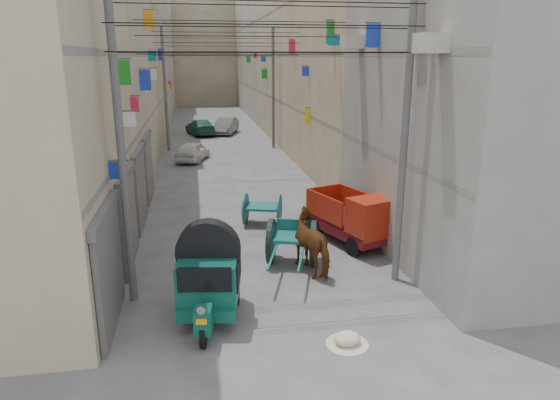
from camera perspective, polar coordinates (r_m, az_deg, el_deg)
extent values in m
cube|color=slate|center=(14.76, -18.48, 3.90)|extent=(0.25, 9.80, 0.18)
cube|color=slate|center=(14.48, -19.55, 15.57)|extent=(0.25, 9.80, 0.18)
cube|color=#A8A090|center=(26.04, -24.26, 14.44)|extent=(8.00, 12.00, 12.00)
cube|color=slate|center=(25.57, -15.01, 8.96)|extent=(0.25, 11.76, 0.18)
cube|color=slate|center=(25.40, -15.51, 15.68)|extent=(0.25, 11.76, 0.18)
cube|color=#B0A98B|center=(38.80, -19.74, 16.43)|extent=(8.00, 14.00, 14.00)
cube|color=slate|center=(38.48, -13.41, 11.24)|extent=(0.25, 13.72, 0.18)
cube|color=slate|center=(38.37, -13.70, 15.70)|extent=(0.25, 13.72, 0.18)
cube|color=slate|center=(38.50, -14.01, 20.16)|extent=(0.25, 13.72, 0.18)
cube|color=gray|center=(52.66, -17.10, 15.08)|extent=(8.00, 14.00, 11.80)
cube|color=slate|center=(52.43, -12.56, 12.43)|extent=(0.25, 13.72, 0.18)
cube|color=slate|center=(52.35, -12.76, 15.71)|extent=(0.25, 13.72, 0.18)
cube|color=slate|center=(52.45, -12.97, 18.98)|extent=(0.25, 13.72, 0.18)
cube|color=tan|center=(65.60, -15.79, 15.96)|extent=(8.00, 12.00, 13.50)
cube|color=slate|center=(65.41, -12.09, 13.09)|extent=(0.25, 11.76, 0.18)
cube|color=slate|center=(65.34, -12.25, 15.71)|extent=(0.25, 11.76, 0.18)
cube|color=slate|center=(65.42, -12.41, 18.33)|extent=(0.25, 11.76, 0.18)
cube|color=gray|center=(17.37, 25.80, 15.84)|extent=(8.00, 10.00, 13.00)
cube|color=slate|center=(15.76, 12.70, 5.05)|extent=(0.25, 9.80, 0.18)
cube|color=slate|center=(15.50, 13.39, 16.00)|extent=(0.25, 9.80, 0.18)
cube|color=tan|center=(27.15, 11.92, 15.46)|extent=(8.00, 12.00, 12.00)
cube|color=slate|center=(26.16, 3.51, 9.61)|extent=(0.25, 11.76, 0.18)
cube|color=slate|center=(26.00, 3.63, 16.19)|extent=(0.25, 11.76, 0.18)
cube|color=#BCA98E|center=(39.56, 4.85, 17.23)|extent=(8.00, 14.00, 14.00)
cube|color=slate|center=(38.87, -0.95, 11.70)|extent=(0.25, 13.72, 0.18)
cube|color=slate|center=(38.77, -0.97, 16.13)|extent=(0.25, 13.72, 0.18)
cube|color=slate|center=(38.89, -0.99, 20.55)|extent=(0.25, 13.72, 0.18)
cube|color=#A8A090|center=(53.22, 0.91, 15.76)|extent=(8.00, 14.00, 11.80)
cube|color=slate|center=(52.72, -3.36, 12.79)|extent=(0.25, 13.72, 0.18)
cube|color=slate|center=(52.64, -3.41, 16.05)|extent=(0.25, 13.72, 0.18)
cube|color=slate|center=(52.74, -3.47, 19.32)|extent=(0.25, 13.72, 0.18)
cube|color=#B0A98B|center=(66.04, -1.26, 16.53)|extent=(8.00, 12.00, 13.50)
cube|color=slate|center=(65.64, -4.69, 13.38)|extent=(0.25, 11.76, 0.18)
cube|color=slate|center=(65.58, -4.75, 16.00)|extent=(0.25, 11.76, 0.18)
cube|color=slate|center=(65.65, -4.81, 18.62)|extent=(0.25, 11.76, 0.18)
cube|color=#B0A98B|center=(72.33, -8.67, 16.11)|extent=(22.00, 10.00, 13.00)
cube|color=#454549|center=(12.26, -18.87, -7.88)|extent=(0.12, 3.00, 2.60)
cube|color=#525254|center=(11.77, -19.40, -1.39)|extent=(0.18, 3.20, 0.25)
cube|color=#454549|center=(15.69, -16.90, -2.48)|extent=(0.12, 3.00, 2.60)
cube|color=#525254|center=(15.31, -17.26, 2.68)|extent=(0.18, 3.20, 0.25)
cube|color=#454549|center=(19.22, -15.66, 0.96)|extent=(0.12, 3.00, 2.60)
cube|color=#525254|center=(18.91, -15.92, 5.21)|extent=(0.18, 3.20, 0.25)
cube|color=#454549|center=(22.90, -14.78, 3.38)|extent=(0.12, 3.00, 2.60)
cube|color=#525254|center=(22.64, -14.99, 6.97)|extent=(0.18, 3.20, 0.25)
cube|color=#1B3AC0|center=(40.97, -1.92, 15.81)|extent=(0.38, 0.08, 0.41)
cube|color=#D41C48|center=(48.02, -12.49, 12.66)|extent=(0.27, 0.08, 0.71)
cube|color=#1B3AC0|center=(13.16, -18.02, 3.22)|extent=(0.44, 0.08, 0.42)
cube|color=#1B3AC0|center=(22.20, -15.15, 13.09)|extent=(0.45, 0.08, 0.84)
cube|color=#198921|center=(51.49, -3.63, 15.74)|extent=(0.41, 0.08, 0.59)
cube|color=white|center=(16.29, -16.84, 8.82)|extent=(0.38, 0.08, 0.44)
cube|color=#198921|center=(40.26, -1.79, 14.20)|extent=(0.43, 0.08, 0.72)
cube|color=#D41C48|center=(46.27, -2.82, 16.14)|extent=(0.28, 0.08, 0.44)
cube|color=orange|center=(26.44, -14.76, 19.32)|extent=(0.48, 0.08, 0.84)
cube|color=gold|center=(44.48, -12.65, 12.47)|extent=(0.31, 0.08, 0.44)
cube|color=#1B3AC0|center=(25.96, 2.93, 14.47)|extent=(0.35, 0.08, 0.45)
cube|color=#D41C48|center=(29.51, 1.37, 17.06)|extent=(0.34, 0.08, 0.79)
cube|color=#D41C48|center=(18.50, -16.27, 10.44)|extent=(0.28, 0.08, 0.52)
cube|color=#1B3AC0|center=(35.98, -13.52, 15.83)|extent=(0.28, 0.08, 0.74)
cube|color=gold|center=(25.62, 3.22, 9.53)|extent=(0.26, 0.08, 0.80)
cube|color=#0B7C83|center=(16.68, 10.65, 17.81)|extent=(0.34, 0.08, 0.55)
cube|color=#198921|center=(14.98, -17.64, 13.70)|extent=(0.47, 0.08, 0.67)
cube|color=#0B7C83|center=(27.52, -14.40, 15.60)|extent=(0.40, 0.08, 0.47)
cube|color=white|center=(28.05, -14.27, 13.78)|extent=(0.32, 0.08, 0.55)
cube|color=#0B7C83|center=(20.83, 6.14, 17.66)|extent=(0.47, 0.08, 0.35)
cube|color=#198921|center=(21.66, 5.75, 18.52)|extent=(0.32, 0.08, 0.89)
cube|color=#1B3AC0|center=(16.59, 10.58, 17.95)|extent=(0.44, 0.08, 0.69)
cube|color=orange|center=(12.87, -19.38, 1.21)|extent=(0.10, 3.20, 0.80)
cube|color=#1B3AC0|center=(21.64, -15.68, 7.19)|extent=(0.10, 3.20, 0.80)
cube|color=#1B3AC0|center=(33.52, -13.75, 10.24)|extent=(0.10, 3.20, 0.80)
cube|color=#0B7C83|center=(45.46, -12.82, 11.68)|extent=(0.10, 3.20, 0.80)
cube|color=gold|center=(13.99, 15.49, 2.67)|extent=(0.10, 3.20, 0.80)
cube|color=white|center=(22.32, 5.72, 7.95)|extent=(0.10, 3.20, 0.80)
cube|color=#198921|center=(33.96, 0.28, 10.75)|extent=(0.10, 3.20, 0.80)
cube|color=#1B3AC0|center=(45.79, -2.41, 12.08)|extent=(0.10, 3.20, 0.80)
cube|color=#B4ADA2|center=(12.57, 16.89, 16.79)|extent=(0.70, 0.55, 0.45)
cube|color=#B4ADA2|center=(18.16, 8.22, 17.45)|extent=(0.70, 0.55, 0.45)
cylinder|color=#525254|center=(12.60, -17.72, 5.72)|extent=(0.20, 0.20, 8.00)
cylinder|color=#525254|center=(13.61, 14.03, 6.72)|extent=(0.20, 0.20, 8.00)
cylinder|color=#525254|center=(34.41, -12.98, 12.10)|extent=(0.20, 0.20, 8.00)
cylinder|color=#525254|center=(34.79, -0.78, 12.53)|extent=(0.20, 0.20, 8.00)
cylinder|color=black|center=(11.95, -0.92, 16.55)|extent=(7.40, 0.02, 0.02)
cylinder|color=black|center=(11.97, -0.93, 19.43)|extent=(7.40, 0.02, 0.02)
cylinder|color=black|center=(12.01, -0.94, 21.81)|extent=(7.40, 0.02, 0.02)
cylinder|color=black|center=(12.94, -1.63, 16.50)|extent=(7.40, 0.02, 0.02)
cylinder|color=black|center=(12.96, -1.66, 19.16)|extent=(7.40, 0.02, 0.02)
cylinder|color=black|center=(12.99, -1.67, 21.36)|extent=(7.40, 0.02, 0.02)
cylinder|color=black|center=(18.40, -4.19, 16.30)|extent=(7.40, 0.02, 0.02)
cylinder|color=black|center=(18.41, -4.23, 18.17)|extent=(7.40, 0.02, 0.02)
cylinder|color=black|center=(18.44, -4.26, 19.72)|extent=(7.40, 0.02, 0.02)
cylinder|color=black|center=(26.37, -6.00, 16.14)|extent=(7.40, 0.02, 0.02)
cylinder|color=black|center=(26.38, -6.04, 17.44)|extent=(7.40, 0.02, 0.02)
cylinder|color=black|center=(26.40, -6.08, 18.52)|extent=(7.40, 0.02, 0.02)
cylinder|color=black|center=(34.35, -6.98, 16.04)|extent=(7.40, 0.02, 0.02)
cylinder|color=black|center=(34.36, -7.01, 17.04)|extent=(7.40, 0.02, 0.02)
cylinder|color=black|center=(34.37, -7.04, 17.88)|extent=(7.40, 0.02, 0.02)
cylinder|color=black|center=(11.30, -8.73, -15.02)|extent=(0.21, 0.60, 0.59)
cylinder|color=black|center=(13.11, -10.15, -10.47)|extent=(0.21, 0.60, 0.59)
cylinder|color=black|center=(12.98, -5.02, -10.55)|extent=(0.21, 0.60, 0.59)
cube|color=#0D493D|center=(12.38, -7.96, -10.94)|extent=(1.60, 2.17, 0.29)
cube|color=#0D493D|center=(11.18, -8.77, -13.40)|extent=(0.43, 0.52, 0.58)
cylinder|color=silver|center=(10.79, -9.02, -12.32)|extent=(0.19, 0.08, 0.19)
cube|color=orange|center=(10.90, -8.98, -13.59)|extent=(0.23, 0.07, 0.13)
cube|color=#0D493D|center=(12.17, -8.04, -8.32)|extent=(1.62, 1.97, 1.00)
cube|color=black|center=(11.24, -8.63, -9.01)|extent=(1.20, 0.24, 0.58)
cube|color=black|center=(12.24, -11.31, -7.82)|extent=(0.23, 1.25, 0.68)
cube|color=black|center=(12.07, -4.76, -7.89)|extent=(0.23, 1.25, 0.68)
cube|color=white|center=(11.57, -8.49, -12.61)|extent=(1.30, 0.25, 0.06)
cylinder|color=black|center=(15.24, -1.02, -4.72)|extent=(0.55, 1.37, 1.39)
cylinder|color=#145958|center=(15.24, -1.02, -4.72)|extent=(0.48, 1.09, 1.09)
cylinder|color=#525254|center=(15.24, -1.02, -4.72)|extent=(0.26, 0.24, 0.18)
cylinder|color=black|center=(15.12, 3.85, -4.93)|extent=(0.55, 1.37, 1.39)
cylinder|color=#145958|center=(15.12, 3.85, -4.93)|extent=(0.48, 1.09, 1.09)
cylinder|color=#525254|center=(15.12, 3.85, -4.93)|extent=(0.26, 0.24, 0.18)
cylinder|color=#525254|center=(15.16, 1.40, -4.83)|extent=(1.31, 0.47, 0.08)
cube|color=#145958|center=(15.10, 1.40, -4.20)|extent=(1.32, 1.35, 0.10)
cube|color=#145958|center=(15.49, 1.60, -2.81)|extent=(1.02, 0.38, 0.35)
cylinder|color=#145958|center=(14.02, -0.75, -6.17)|extent=(0.74, 2.21, 0.07)
cylinder|color=#145958|center=(13.94, 2.51, -6.32)|extent=(0.74, 2.21, 0.07)
cylinder|color=black|center=(16.01, 8.43, -5.29)|extent=(0.38, 0.66, 0.64)
cylinder|color=black|center=(17.64, 4.19, -3.13)|extent=(0.38, 0.66, 0.64)
cylinder|color=black|center=(16.77, 11.87, -4.47)|extent=(0.38, 0.66, 0.64)
cylinder|color=black|center=(18.33, 7.50, -2.48)|extent=(0.38, 0.66, 0.64)
cube|color=#590C11|center=(17.10, 7.96, -3.12)|extent=(2.40, 3.50, 0.34)
cube|color=maroon|center=(16.06, 10.46, -1.93)|extent=(1.67, 1.44, 1.22)
cube|color=black|center=(15.70, 11.53, -2.04)|extent=(1.21, 0.48, 0.54)
cube|color=#590C11|center=(17.42, 6.93, -1.80)|extent=(2.09, 2.51, 0.12)
cube|color=maroon|center=(16.90, 5.03, -0.82)|extent=(0.77, 2.04, 0.83)
cube|color=maroon|center=(17.71, 8.84, -0.16)|extent=(0.77, 2.04, 0.83)
cube|color=maroon|center=(18.12, 5.02, 0.33)|extent=(1.39, 0.54, 0.83)
cylinder|color=#145958|center=(18.82, -3.95, -1.01)|extent=(0.41, 1.16, 1.19)
cylinder|color=#145958|center=(18.61, -0.07, -1.16)|extent=(0.41, 1.16, 1.19)
cube|color=#145958|center=(18.67, -2.02, -0.77)|extent=(1.39, 1.30, 0.09)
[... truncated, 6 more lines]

